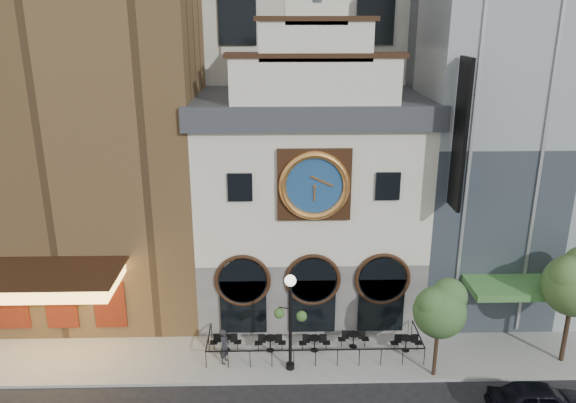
% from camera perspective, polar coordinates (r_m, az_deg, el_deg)
% --- Properties ---
extents(ground, '(120.00, 120.00, 0.00)m').
position_cam_1_polar(ground, '(27.58, 3.00, -18.03)').
color(ground, black).
rests_on(ground, ground).
extents(sidewalk, '(44.00, 5.00, 0.15)m').
position_cam_1_polar(sidewalk, '(29.58, 2.63, -15.04)').
color(sidewalk, gray).
rests_on(sidewalk, ground).
extents(clock_building, '(12.60, 8.78, 18.65)m').
position_cam_1_polar(clock_building, '(31.52, 2.14, 0.51)').
color(clock_building, '#605E5B').
rests_on(clock_building, ground).
extents(theater_building, '(14.00, 15.60, 25.00)m').
position_cam_1_polar(theater_building, '(34.14, -20.75, 10.92)').
color(theater_building, brown).
rests_on(theater_building, ground).
extents(retail_building, '(14.00, 14.40, 20.00)m').
position_cam_1_polar(retail_building, '(35.94, 23.29, 6.95)').
color(retail_building, gray).
rests_on(retail_building, ground).
extents(cafe_railing, '(10.60, 2.60, 0.90)m').
position_cam_1_polar(cafe_railing, '(29.30, 2.64, -14.18)').
color(cafe_railing, black).
rests_on(cafe_railing, sidewalk).
extents(bistro_0, '(1.58, 0.68, 0.90)m').
position_cam_1_polar(bistro_0, '(29.50, -6.35, -14.00)').
color(bistro_0, black).
rests_on(bistro_0, sidewalk).
extents(bistro_1, '(1.58, 0.68, 0.90)m').
position_cam_1_polar(bistro_1, '(29.30, -1.82, -14.14)').
color(bistro_1, black).
rests_on(bistro_1, sidewalk).
extents(bistro_2, '(1.58, 0.68, 0.90)m').
position_cam_1_polar(bistro_2, '(29.32, 2.71, -14.13)').
color(bistro_2, black).
rests_on(bistro_2, sidewalk).
extents(bistro_3, '(1.58, 0.68, 0.90)m').
position_cam_1_polar(bistro_3, '(29.77, 6.66, -13.68)').
color(bistro_3, black).
rests_on(bistro_3, sidewalk).
extents(bistro_4, '(1.58, 0.68, 0.90)m').
position_cam_1_polar(bistro_4, '(29.89, 11.90, -13.85)').
color(bistro_4, black).
rests_on(bistro_4, sidewalk).
extents(car_right, '(4.53, 1.99, 1.52)m').
position_cam_1_polar(car_right, '(27.56, 24.36, -17.97)').
color(car_right, black).
rests_on(car_right, ground).
extents(pedestrian, '(0.63, 0.77, 1.80)m').
position_cam_1_polar(pedestrian, '(28.38, -6.48, -14.40)').
color(pedestrian, black).
rests_on(pedestrian, sidewalk).
extents(lamppost, '(1.55, 0.81, 4.98)m').
position_cam_1_polar(lamppost, '(26.62, 0.23, -11.17)').
color(lamppost, black).
rests_on(lamppost, sidewalk).
extents(tree_left, '(2.51, 2.42, 4.84)m').
position_cam_1_polar(tree_left, '(26.94, 15.23, -10.37)').
color(tree_left, '#382619').
rests_on(tree_left, sidewalk).
extents(tree_right, '(3.07, 2.95, 5.91)m').
position_cam_1_polar(tree_right, '(29.95, 27.19, -7.16)').
color(tree_right, '#382619').
rests_on(tree_right, sidewalk).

